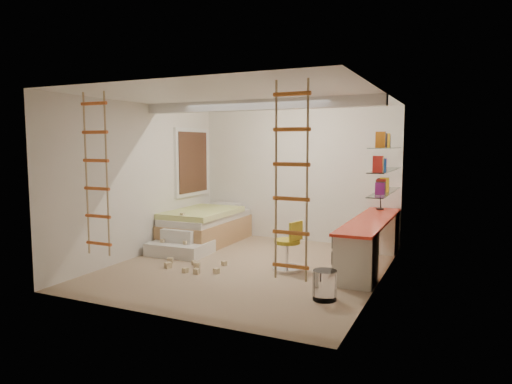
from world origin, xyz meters
The scene contains 15 objects.
floor centered at (0.00, 0.00, 0.00)m, with size 4.50×4.50×0.00m, color #9E8166.
ceiling_beam centered at (0.00, 0.30, 2.52)m, with size 4.00×0.18×0.16m, color white.
window_frame centered at (-1.97, 1.50, 1.55)m, with size 0.06×1.15×1.35m, color white.
window_blind centered at (-1.93, 1.50, 1.55)m, with size 0.02×1.00×1.20m, color #4C2D1E.
rope_ladder_left centered at (-1.35, -1.75, 1.52)m, with size 0.41×0.04×2.13m, color #DA5625, non-canonical shape.
rope_ladder_right centered at (1.35, -1.75, 1.52)m, with size 0.41×0.04×2.13m, color #C06520, non-canonical shape.
waste_bin centered at (1.51, -0.97, 0.19)m, with size 0.30×0.30×0.37m, color white.
desk centered at (1.72, 0.86, 0.40)m, with size 0.56×2.80×0.75m.
shelves centered at (1.87, 1.13, 1.50)m, with size 0.25×1.80×0.71m.
bed centered at (-1.48, 1.23, 0.33)m, with size 1.02×2.00×0.69m.
task_lamp centered at (1.67, 1.82, 1.14)m, with size 0.14×0.36×0.57m.
swivel_chair centered at (0.64, 0.08, 0.28)m, with size 0.56×0.56×0.76m.
play_platform centered at (-1.44, 0.29, 0.17)m, with size 1.02×0.81×0.44m.
toy_blocks centered at (-1.01, -0.12, 0.21)m, with size 1.47×1.12×0.71m.
books centered at (1.87, 1.13, 1.67)m, with size 0.14×0.70×0.92m.
Camera 1 is at (3.01, -6.27, 1.91)m, focal length 32.00 mm.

